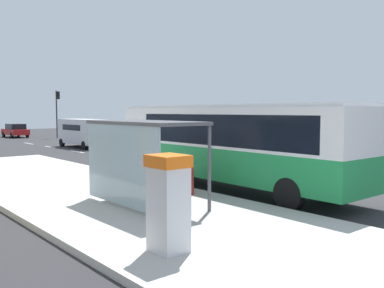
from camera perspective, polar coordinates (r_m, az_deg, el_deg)
ground_plane at (r=27.20m, az=-11.33°, el=-1.89°), size 56.00×92.00×0.04m
sidewalk_platform at (r=13.75m, az=-10.31°, el=-7.68°), size 6.20×30.00×0.18m
lane_stripe_seg_1 at (r=16.19m, az=16.50°, el=-6.25°), size 0.16×2.20×0.01m
lane_stripe_seg_2 at (r=19.33m, az=3.95°, el=-4.33°), size 0.16×2.20×0.01m
lane_stripe_seg_3 at (r=23.13m, az=-4.75°, el=-2.87°), size 0.16×2.20×0.01m
lane_stripe_seg_4 at (r=27.32m, az=-10.87°, el=-1.80°), size 0.16×2.20×0.01m
lane_stripe_seg_5 at (r=31.75m, az=-15.33°, el=-1.00°), size 0.16×2.20×0.01m
lane_stripe_seg_6 at (r=36.32m, az=-18.68°, el=-0.40°), size 0.16×2.20×0.01m
lane_stripe_seg_7 at (r=41.00m, az=-21.27°, el=0.07°), size 0.16×2.20×0.01m
bus at (r=16.05m, az=4.96°, el=0.45°), size 2.65×11.04×3.21m
white_van at (r=35.22m, az=-14.60°, el=1.72°), size 2.09×5.23×2.30m
sedan_near at (r=51.18m, az=-22.85°, el=1.73°), size 1.86×4.41×1.52m
ticket_machine at (r=8.40m, az=-3.23°, el=-7.93°), size 0.66×0.76×1.94m
recycling_bin_red at (r=14.17m, az=-0.79°, el=-4.92°), size 0.52×0.52×0.95m
recycling_bin_yellow at (r=14.71m, az=-2.54°, el=-4.57°), size 0.52×0.52×0.95m
recycling_bin_blue at (r=15.26m, az=-4.15°, el=-4.25°), size 0.52×0.52×0.95m
traffic_light_near_side at (r=48.31m, az=-17.81°, el=4.85°), size 0.49×0.28×5.16m
bus_shelter at (r=12.39m, az=-7.57°, el=0.40°), size 1.80×4.00×2.50m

